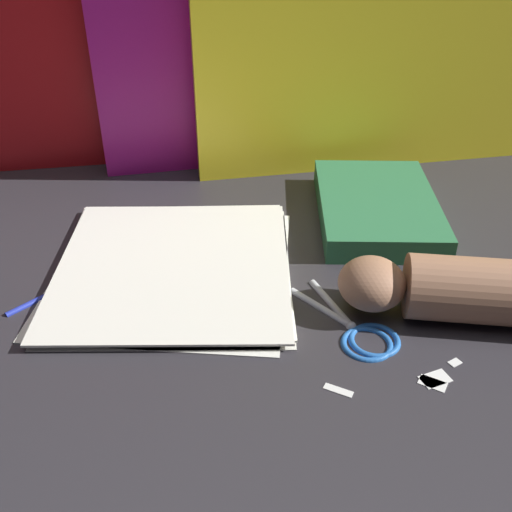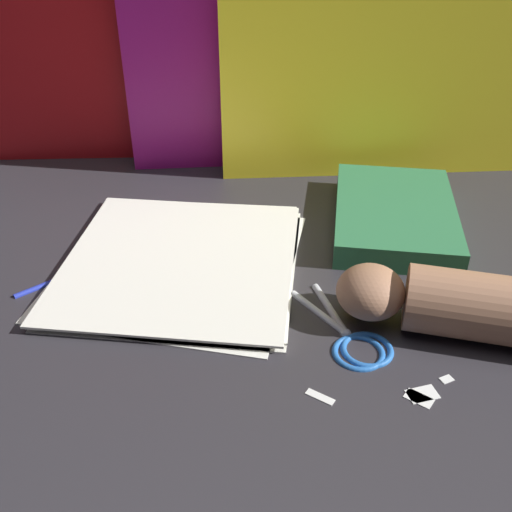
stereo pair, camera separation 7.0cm
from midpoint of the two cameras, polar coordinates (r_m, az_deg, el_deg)
ground_plane at (r=0.75m, az=-3.74°, el=-3.25°), size 6.00×6.00×0.00m
backdrop_panel_center at (r=1.00m, az=-2.41°, el=20.76°), size 0.50×0.12×0.45m
backdrop_panel_right at (r=1.03m, az=15.27°, el=22.09°), size 0.77×0.16×0.52m
paper_stack at (r=0.79m, az=-10.37°, el=-1.10°), size 0.32×0.33×0.01m
book_closed at (r=0.90m, az=9.26°, el=4.54°), size 0.18×0.26×0.04m
scissors at (r=0.68m, az=6.91°, el=-7.12°), size 0.13×0.16×0.01m
hand_forearm at (r=0.71m, az=17.50°, el=-3.24°), size 0.30×0.12×0.08m
paper_scrap_near at (r=0.65m, az=13.72°, el=-11.41°), size 0.04×0.03×0.00m
paper_scrap_mid at (r=0.62m, az=4.59°, el=-12.74°), size 0.03×0.02×0.00m
paper_scrap_far at (r=0.64m, az=13.46°, el=-11.82°), size 0.03×0.03×0.00m
paper_scrap_side at (r=0.67m, az=15.59°, el=-9.85°), size 0.02×0.02×0.00m
pen at (r=0.80m, az=-20.68°, el=-2.86°), size 0.10×0.11×0.01m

